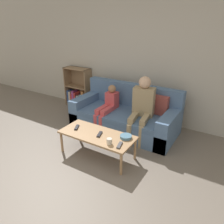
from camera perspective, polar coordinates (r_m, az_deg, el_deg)
The scene contains 12 objects.
ground_plane at distance 3.12m, azimuth -19.46°, elevation -20.17°, with size 22.00×22.00×0.00m, color #70665B.
wall_back at distance 4.67m, azimuth 6.92°, elevation 13.71°, with size 12.00×0.06×2.60m.
couch at distance 4.36m, azimuth 3.56°, elevation -1.04°, with size 2.05×0.94×0.86m.
bookshelf at distance 5.59m, azimuth -8.73°, elevation 5.29°, with size 0.67×0.28×0.96m.
coffee_table at distance 3.49m, azimuth -3.91°, elevation -6.25°, with size 1.21×0.53×0.39m.
person_adult at distance 3.99m, azimuth 7.98°, elevation 2.15°, with size 0.44×0.69×1.13m.
person_child at distance 4.29m, azimuth -1.09°, elevation 1.63°, with size 0.22×0.64×0.87m.
cup_near at distance 3.19m, azimuth -0.71°, elevation -7.66°, with size 0.08×0.08×0.09m.
tv_remote_0 at distance 3.44m, azimuth -3.27°, elevation -5.83°, with size 0.10×0.18×0.02m.
tv_remote_1 at distance 3.16m, azimuth 1.99°, elevation -8.63°, with size 0.09×0.18×0.02m.
tv_remote_2 at distance 3.69m, azimuth -9.19°, elevation -3.98°, with size 0.12×0.17×0.02m.
snack_bowl at distance 3.35m, azimuth 3.65°, elevation -6.45°, with size 0.18×0.18×0.05m.
Camera 1 is at (1.93, -1.28, 2.09)m, focal length 35.00 mm.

